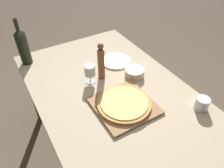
% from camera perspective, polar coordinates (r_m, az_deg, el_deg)
% --- Properties ---
extents(ground_plane, '(12.00, 12.00, 0.00)m').
position_cam_1_polar(ground_plane, '(2.02, 0.70, -18.08)').
color(ground_plane, brown).
extents(dining_table, '(0.98, 1.64, 0.73)m').
position_cam_1_polar(dining_table, '(1.51, 0.89, -4.98)').
color(dining_table, tan).
rests_on(dining_table, ground_plane).
extents(cutting_board, '(0.36, 0.36, 0.02)m').
position_cam_1_polar(cutting_board, '(1.37, 3.16, -5.60)').
color(cutting_board, olive).
rests_on(cutting_board, dining_table).
extents(pizza, '(0.34, 0.34, 0.02)m').
position_cam_1_polar(pizza, '(1.36, 3.19, -5.00)').
color(pizza, '#C68947').
rests_on(pizza, cutting_board).
extents(wine_bottle, '(0.08, 0.08, 0.37)m').
position_cam_1_polar(wine_bottle, '(1.80, -22.27, 9.12)').
color(wine_bottle, black).
rests_on(wine_bottle, dining_table).
extents(pepper_mill, '(0.05, 0.05, 0.28)m').
position_cam_1_polar(pepper_mill, '(1.52, -2.86, 5.78)').
color(pepper_mill, brown).
rests_on(pepper_mill, dining_table).
extents(wine_glass, '(0.07, 0.07, 0.14)m').
position_cam_1_polar(wine_glass, '(1.50, -5.84, 3.40)').
color(wine_glass, silver).
rests_on(wine_glass, dining_table).
extents(small_bowl, '(0.14, 0.14, 0.06)m').
position_cam_1_polar(small_bowl, '(1.60, 5.89, 2.98)').
color(small_bowl, beige).
rests_on(small_bowl, dining_table).
extents(drinking_tumbler, '(0.08, 0.08, 0.08)m').
position_cam_1_polar(drinking_tumbler, '(1.44, 22.43, -4.81)').
color(drinking_tumbler, silver).
rests_on(drinking_tumbler, dining_table).
extents(dinner_plate, '(0.23, 0.23, 0.01)m').
position_cam_1_polar(dinner_plate, '(1.75, 1.05, 6.00)').
color(dinner_plate, silver).
rests_on(dinner_plate, dining_table).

